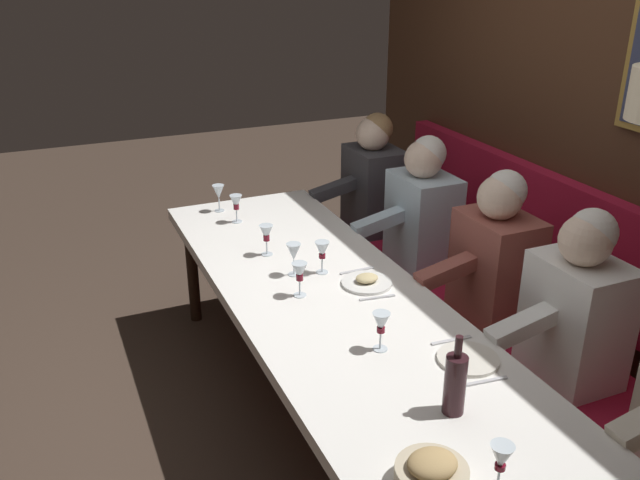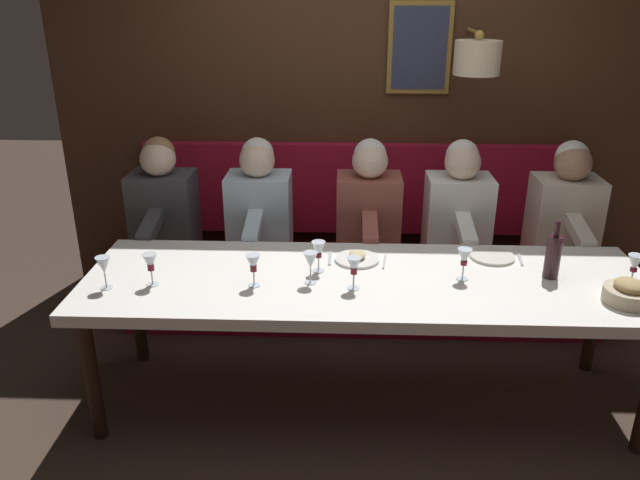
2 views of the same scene
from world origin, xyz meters
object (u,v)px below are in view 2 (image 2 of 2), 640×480
at_px(diner_far, 259,205).
at_px(wine_bottle, 553,256).
at_px(wine_glass_3, 464,258).
at_px(bread_bowl, 628,293).
at_px(wine_glass_2, 253,264).
at_px(wine_glass_7, 635,264).
at_px(diner_farthest, 163,203).
at_px(wine_glass_5, 150,263).
at_px(wine_glass_1, 104,266).
at_px(diner_near, 458,207).
at_px(wine_glass_4, 310,261).
at_px(wine_glass_6, 354,267).
at_px(diner_nearest, 565,209).
at_px(wine_glass_0, 318,251).
at_px(diner_middle, 369,206).
at_px(dining_table, 366,288).

height_order(diner_far, wine_bottle, diner_far).
bearing_deg(wine_glass_3, bread_bowl, -106.74).
distance_m(wine_glass_2, wine_glass_7, 1.84).
height_order(wine_glass_7, wine_bottle, wine_bottle).
height_order(diner_far, diner_farthest, same).
xyz_separation_m(wine_glass_3, wine_bottle, (0.04, -0.45, 0.00)).
bearing_deg(wine_glass_5, wine_glass_1, 101.77).
distance_m(diner_near, wine_glass_4, 1.30).
xyz_separation_m(wine_glass_1, wine_glass_7, (0.12, -2.55, -0.00)).
relative_size(wine_glass_2, wine_glass_7, 1.00).
relative_size(wine_glass_5, wine_glass_6, 1.00).
distance_m(diner_nearest, wine_glass_1, 2.74).
bearing_deg(diner_nearest, wine_glass_0, 118.47).
xyz_separation_m(diner_near, wine_glass_0, (-0.82, 0.84, 0.04)).
distance_m(diner_near, wine_bottle, 0.90).
xyz_separation_m(diner_nearest, wine_glass_6, (-1.01, 1.33, 0.04)).
distance_m(wine_glass_2, wine_glass_6, 0.49).
height_order(diner_middle, diner_far, same).
distance_m(diner_farthest, wine_glass_6, 1.57).
bearing_deg(wine_glass_3, wine_glass_0, 84.97).
height_order(wine_glass_3, bread_bowl, wine_glass_3).
height_order(wine_glass_2, wine_glass_6, same).
bearing_deg(bread_bowl, wine_glass_4, 84.40).
height_order(dining_table, wine_glass_5, wine_glass_5).
xyz_separation_m(diner_far, wine_bottle, (-0.84, -1.58, 0.04)).
bearing_deg(wine_glass_2, wine_glass_6, -91.30).
distance_m(diner_far, bread_bowl, 2.15).
distance_m(diner_nearest, wine_glass_0, 1.71).
bearing_deg(wine_glass_4, wine_glass_2, 98.90).
relative_size(diner_near, diner_middle, 1.00).
bearing_deg(wine_glass_7, wine_glass_6, 93.44).
bearing_deg(wine_glass_3, wine_glass_1, 95.51).
height_order(wine_glass_4, wine_glass_7, same).
bearing_deg(bread_bowl, dining_table, 79.82).
relative_size(dining_table, diner_near, 3.60).
distance_m(wine_glass_3, wine_glass_5, 1.54).
bearing_deg(wine_glass_2, wine_glass_1, 94.30).
height_order(diner_near, wine_glass_4, diner_near).
bearing_deg(wine_glass_2, bread_bowl, -93.32).
xyz_separation_m(wine_glass_4, wine_glass_6, (-0.05, -0.21, -0.00)).
bearing_deg(diner_middle, diner_far, 90.00).
bearing_deg(diner_nearest, wine_glass_4, 121.73).
xyz_separation_m(wine_glass_2, wine_glass_7, (0.07, -1.84, 0.00)).
bearing_deg(diner_far, wine_glass_0, -153.27).
height_order(diner_nearest, wine_glass_0, diner_nearest).
height_order(diner_near, wine_glass_7, diner_near).
bearing_deg(dining_table, wine_glass_0, 75.19).
distance_m(diner_farthest, wine_glass_7, 2.72).
bearing_deg(wine_glass_3, dining_table, 90.15).
bearing_deg(wine_glass_2, diner_far, 5.93).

